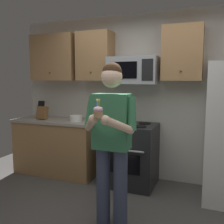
{
  "coord_description": "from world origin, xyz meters",
  "views": [
    {
      "loc": [
        0.94,
        -2.21,
        1.58
      ],
      "look_at": [
        -0.0,
        0.22,
        1.25
      ],
      "focal_mm": 40.66,
      "sensor_mm": 36.0,
      "label": 1
    }
  ],
  "objects_px": {
    "oven_range": "(130,154)",
    "bowl_large_white": "(76,118)",
    "microwave": "(133,71)",
    "cupcake": "(98,112)",
    "knife_block": "(42,112)",
    "person": "(111,136)"
  },
  "relations": [
    {
      "from": "knife_block",
      "to": "microwave",
      "type": "bearing_deg",
      "value": 5.48
    },
    {
      "from": "microwave",
      "to": "cupcake",
      "type": "relative_size",
      "value": 4.26
    },
    {
      "from": "microwave",
      "to": "knife_block",
      "type": "distance_m",
      "value": 1.71
    },
    {
      "from": "oven_range",
      "to": "knife_block",
      "type": "bearing_deg",
      "value": -178.91
    },
    {
      "from": "person",
      "to": "knife_block",
      "type": "bearing_deg",
      "value": 146.57
    },
    {
      "from": "bowl_large_white",
      "to": "person",
      "type": "xyz_separation_m",
      "value": [
        1.05,
        -1.13,
        0.03
      ]
    },
    {
      "from": "microwave",
      "to": "knife_block",
      "type": "relative_size",
      "value": 2.31
    },
    {
      "from": "microwave",
      "to": "knife_block",
      "type": "xyz_separation_m",
      "value": [
        -1.56,
        -0.15,
        -0.68
      ]
    },
    {
      "from": "knife_block",
      "to": "cupcake",
      "type": "bearing_deg",
      "value": -40.49
    },
    {
      "from": "microwave",
      "to": "cupcake",
      "type": "bearing_deg",
      "value": -84.89
    },
    {
      "from": "microwave",
      "to": "bowl_large_white",
      "type": "xyz_separation_m",
      "value": [
        -0.91,
        -0.14,
        -0.75
      ]
    },
    {
      "from": "knife_block",
      "to": "person",
      "type": "bearing_deg",
      "value": -33.43
    },
    {
      "from": "oven_range",
      "to": "person",
      "type": "distance_m",
      "value": 1.28
    },
    {
      "from": "microwave",
      "to": "person",
      "type": "xyz_separation_m",
      "value": [
        0.14,
        -1.27,
        -0.72
      ]
    },
    {
      "from": "oven_range",
      "to": "cupcake",
      "type": "bearing_deg",
      "value": -84.48
    },
    {
      "from": "bowl_large_white",
      "to": "cupcake",
      "type": "height_order",
      "value": "cupcake"
    },
    {
      "from": "knife_block",
      "to": "oven_range",
      "type": "bearing_deg",
      "value": 1.09
    },
    {
      "from": "microwave",
      "to": "oven_range",
      "type": "bearing_deg",
      "value": -90.02
    },
    {
      "from": "microwave",
      "to": "person",
      "type": "relative_size",
      "value": 0.42
    },
    {
      "from": "microwave",
      "to": "knife_block",
      "type": "bearing_deg",
      "value": -174.52
    },
    {
      "from": "oven_range",
      "to": "bowl_large_white",
      "type": "bearing_deg",
      "value": -178.53
    },
    {
      "from": "bowl_large_white",
      "to": "person",
      "type": "distance_m",
      "value": 1.54
    }
  ]
}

